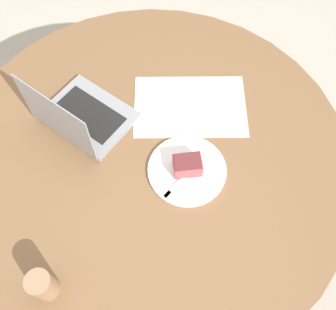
{
  "coord_description": "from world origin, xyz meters",
  "views": [
    {
      "loc": [
        0.05,
        -0.64,
        1.9
      ],
      "look_at": [
        0.06,
        -0.04,
        0.78
      ],
      "focal_mm": 42.0,
      "sensor_mm": 36.0,
      "label": 1
    }
  ],
  "objects": [
    {
      "name": "ground_plane",
      "position": [
        0.0,
        0.0,
        0.0
      ],
      "size": [
        12.0,
        12.0,
        0.0
      ],
      "primitive_type": "plane",
      "color": "#B7AD9E"
    },
    {
      "name": "dining_table",
      "position": [
        0.0,
        0.0,
        0.65
      ],
      "size": [
        1.36,
        1.36,
        0.74
      ],
      "color": "brown",
      "rests_on": "ground_plane"
    },
    {
      "name": "paper_document",
      "position": [
        0.15,
        0.18,
        0.74
      ],
      "size": [
        0.4,
        0.27,
        0.0
      ],
      "rotation": [
        0.0,
        0.0,
        -0.02
      ],
      "color": "white",
      "rests_on": "dining_table"
    },
    {
      "name": "plate",
      "position": [
        0.12,
        -0.08,
        0.74
      ],
      "size": [
        0.26,
        0.26,
        0.01
      ],
      "color": "white",
      "rests_on": "dining_table"
    },
    {
      "name": "cake_slice",
      "position": [
        0.12,
        -0.08,
        0.78
      ],
      "size": [
        0.1,
        0.07,
        0.06
      ],
      "rotation": [
        0.0,
        0.0,
        3.24
      ],
      "color": "#B74C51",
      "rests_on": "plate"
    },
    {
      "name": "fork",
      "position": [
        0.09,
        -0.13,
        0.75
      ],
      "size": [
        0.13,
        0.14,
        0.0
      ],
      "rotation": [
        0.0,
        0.0,
        3.97
      ],
      "color": "silver",
      "rests_on": "plate"
    },
    {
      "name": "coffee_glass",
      "position": [
        -0.29,
        -0.44,
        0.79
      ],
      "size": [
        0.07,
        0.07,
        0.11
      ],
      "color": "#997556",
      "rests_on": "dining_table"
    },
    {
      "name": "laptop",
      "position": [
        -0.23,
        0.12,
        0.78
      ],
      "size": [
        0.38,
        0.37,
        0.24
      ],
      "rotation": [
        0.0,
        0.0,
        5.62
      ],
      "color": "gray",
      "rests_on": "dining_table"
    }
  ]
}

